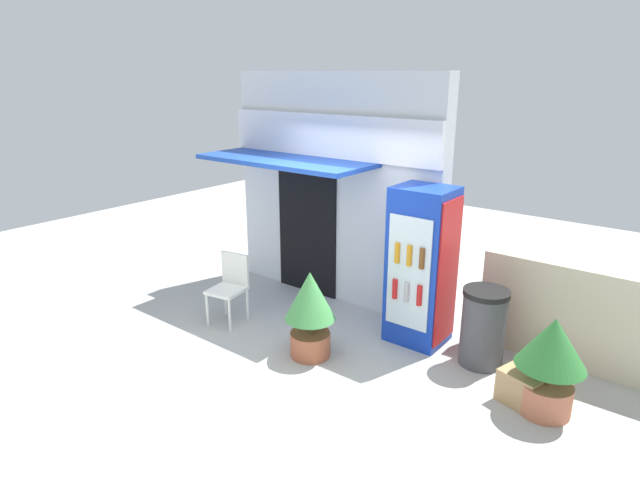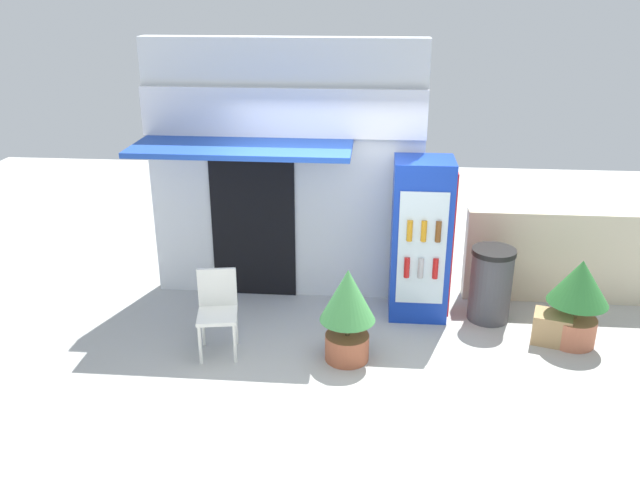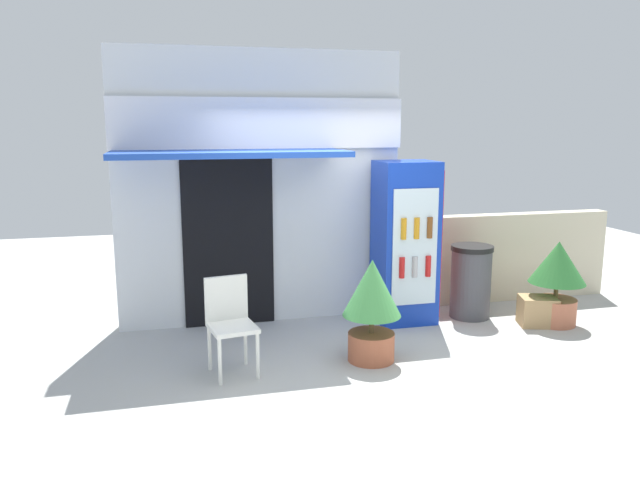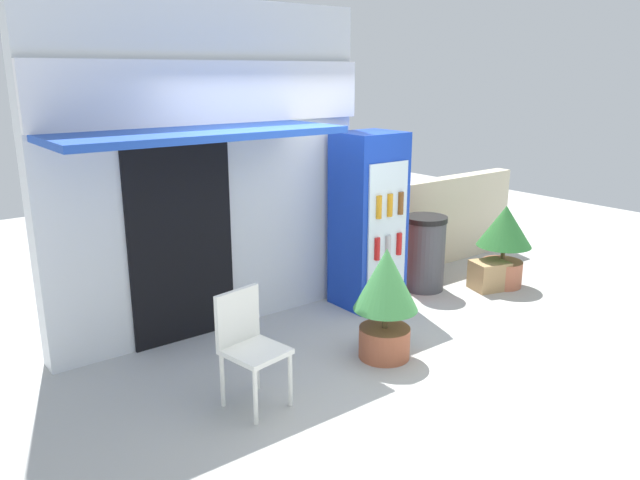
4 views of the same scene
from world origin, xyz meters
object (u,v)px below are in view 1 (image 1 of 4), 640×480
(trash_bin, at_px, (483,327))
(potted_plant_curbside, at_px, (551,358))
(drink_cooler, at_px, (421,266))
(plastic_chair, at_px, (230,283))
(cardboard_box, at_px, (522,388))
(potted_plant_near_shop, at_px, (310,308))

(trash_bin, bearing_deg, potted_plant_curbside, -30.59)
(drink_cooler, distance_m, potted_plant_curbside, 1.80)
(plastic_chair, distance_m, trash_bin, 3.16)
(drink_cooler, relative_size, trash_bin, 2.14)
(trash_bin, relative_size, cardboard_box, 2.18)
(drink_cooler, bearing_deg, cardboard_box, -20.98)
(plastic_chair, bearing_deg, trash_bin, 17.91)
(potted_plant_curbside, bearing_deg, drink_cooler, 161.33)
(drink_cooler, bearing_deg, potted_plant_near_shop, -125.56)
(potted_plant_curbside, distance_m, trash_bin, 0.98)
(plastic_chair, xyz_separation_m, potted_plant_near_shop, (1.39, -0.07, 0.07))
(plastic_chair, distance_m, potted_plant_curbside, 3.88)
(potted_plant_near_shop, height_order, trash_bin, potted_plant_near_shop)
(potted_plant_near_shop, bearing_deg, cardboard_box, 13.89)
(potted_plant_curbside, relative_size, cardboard_box, 2.43)
(drink_cooler, relative_size, cardboard_box, 4.68)
(trash_bin, height_order, cardboard_box, trash_bin)
(plastic_chair, bearing_deg, potted_plant_near_shop, -2.87)
(potted_plant_near_shop, relative_size, trash_bin, 1.16)
(potted_plant_curbside, xyz_separation_m, cardboard_box, (-0.22, 0.01, -0.42))
(plastic_chair, relative_size, cardboard_box, 2.23)
(drink_cooler, xyz_separation_m, plastic_chair, (-2.18, -1.04, -0.43))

